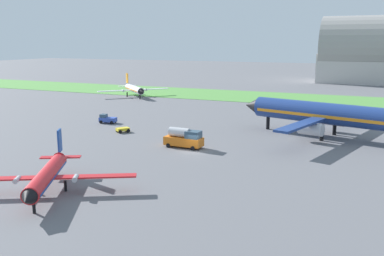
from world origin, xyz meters
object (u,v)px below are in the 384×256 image
Objects in this scene: airplane_foreground_turboprop at (47,175)px; baggage_cart_midfield at (123,129)px; airplane_taxiing_turboprop at (134,89)px; pushback_tug_near_gate at (107,119)px; fuel_truck_by_runway at (184,138)px; airplane_midfield_jet at (324,114)px.

baggage_cart_midfield is (-10.80, 32.45, -1.68)m from airplane_foreground_turboprop.
pushback_tug_near_gate is (18.52, -41.27, -1.63)m from airplane_taxiing_turboprop.
airplane_taxiing_turboprop reaches higher than fuel_truck_by_runway.
airplane_foreground_turboprop is at bearing 105.91° from pushback_tug_near_gate.
baggage_cart_midfield is (8.33, -6.77, -0.34)m from pushback_tug_near_gate.
airplane_foreground_turboprop is 1.03× the size of airplane_taxiing_turboprop.
airplane_taxiing_turboprop is 2.74× the size of fuel_truck_by_runway.
airplane_taxiing_turboprop is 45.26m from pushback_tug_near_gate.
fuel_truck_by_runway reaches higher than baggage_cart_midfield.
airplane_midfield_jet is (25.33, 44.01, 2.12)m from airplane_foreground_turboprop.
baggage_cart_midfield is at bearing 160.95° from fuel_truck_by_runway.
fuel_truck_by_runway is (42.90, -54.16, -0.96)m from airplane_taxiing_turboprop.
baggage_cart_midfield is at bearing -17.94° from airplane_taxiing_turboprop.
airplane_midfield_jet reaches higher than fuel_truck_by_runway.
airplane_midfield_jet reaches higher than pushback_tug_near_gate.
fuel_truck_by_runway is at bearing 142.05° from pushback_tug_near_gate.
pushback_tug_near_gate is (-19.13, 39.22, -1.33)m from airplane_foreground_turboprop.
airplane_midfield_jet is 11.42× the size of baggage_cart_midfield.
airplane_taxiing_turboprop is 55.06m from baggage_cart_midfield.
airplane_midfield_jet is 26.90m from fuel_truck_by_runway.
airplane_midfield_jet is (62.98, -36.48, 1.82)m from airplane_taxiing_turboprop.
airplane_taxiing_turboprop is (-37.65, 80.49, 0.30)m from airplane_foreground_turboprop.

